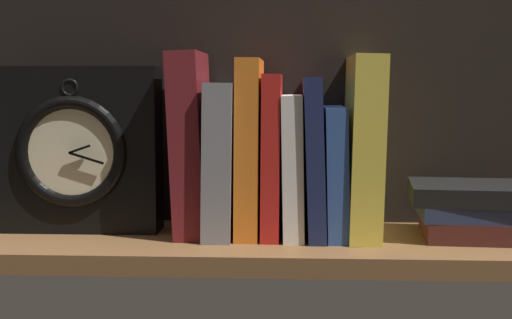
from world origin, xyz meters
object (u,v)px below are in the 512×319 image
object	(u,v)px
book_maroon_dawkins	(191,143)
book_red_requiem	(272,155)
book_white_catcher	(293,165)
book_stack_side	(477,209)
framed_clock	(77,150)
book_navy_bierce	(314,156)
book_yellow_seinlanguage	(363,146)
book_gray_chess	(222,158)
book_orange_pandolfini	(249,147)
book_blue_modern	(335,171)

from	to	relation	value
book_maroon_dawkins	book_red_requiem	xyz separation A→B (cm)	(10.92, 0.00, -1.48)
book_white_catcher	book_stack_side	world-z (taller)	book_white_catcher
book_white_catcher	framed_clock	size ratio (longest dim) A/B	0.83
book_navy_bierce	framed_clock	distance (cm)	32.38
book_maroon_dawkins	book_yellow_seinlanguage	size ratio (longest dim) A/B	1.02
book_navy_bierce	book_gray_chess	bearing A→B (deg)	180.00
book_maroon_dawkins	book_red_requiem	bearing A→B (deg)	0.00
book_gray_chess	book_navy_bierce	world-z (taller)	book_navy_bierce
book_orange_pandolfini	book_yellow_seinlanguage	world-z (taller)	book_yellow_seinlanguage
book_white_catcher	book_yellow_seinlanguage	distance (cm)	9.74
book_maroon_dawkins	book_red_requiem	distance (cm)	11.02
book_orange_pandolfini	book_red_requiem	distance (cm)	3.20
book_gray_chess	book_navy_bierce	distance (cm)	12.39
book_white_catcher	book_maroon_dawkins	bearing A→B (deg)	180.00
book_blue_modern	book_yellow_seinlanguage	distance (cm)	5.03
book_maroon_dawkins	book_stack_side	distance (cm)	39.09
book_navy_bierce	book_stack_side	distance (cm)	22.65
book_red_requiem	book_gray_chess	bearing A→B (deg)	180.00
book_gray_chess	book_red_requiem	world-z (taller)	book_red_requiem
book_red_requiem	book_yellow_seinlanguage	world-z (taller)	book_yellow_seinlanguage
book_orange_pandolfini	book_blue_modern	world-z (taller)	book_orange_pandolfini
book_blue_modern	book_stack_side	world-z (taller)	book_blue_modern
book_blue_modern	book_red_requiem	bearing A→B (deg)	180.00
book_gray_chess	book_white_catcher	world-z (taller)	book_gray_chess
book_white_catcher	book_blue_modern	world-z (taller)	book_white_catcher
book_white_catcher	book_yellow_seinlanguage	size ratio (longest dim) A/B	0.78
book_gray_chess	book_stack_side	xyz separation A→B (cm)	(33.97, -1.36, -6.36)
book_white_catcher	book_navy_bierce	world-z (taller)	book_navy_bierce
book_maroon_dawkins	book_navy_bierce	world-z (taller)	book_maroon_dawkins
book_orange_pandolfini	book_stack_side	size ratio (longest dim) A/B	1.24
book_red_requiem	book_maroon_dawkins	bearing A→B (deg)	180.00
book_white_catcher	book_stack_side	distance (cm)	25.05
book_gray_chess	book_blue_modern	distance (cm)	15.30
book_orange_pandolfini	book_white_catcher	xyz separation A→B (cm)	(5.87, 0.00, -2.38)
book_maroon_dawkins	book_yellow_seinlanguage	world-z (taller)	book_maroon_dawkins
book_gray_chess	book_yellow_seinlanguage	xyz separation A→B (cm)	(18.97, 0.00, 1.77)
book_blue_modern	book_gray_chess	bearing A→B (deg)	180.00
book_white_catcher	book_stack_side	size ratio (longest dim) A/B	0.99
book_red_requiem	framed_clock	bearing A→B (deg)	-179.90
book_red_requiem	book_white_catcher	distance (cm)	3.15
book_orange_pandolfini	book_yellow_seinlanguage	size ratio (longest dim) A/B	0.98
book_maroon_dawkins	book_orange_pandolfini	distance (cm)	7.90
book_white_catcher	book_yellow_seinlanguage	xyz separation A→B (cm)	(9.39, 0.00, 2.58)
book_navy_bierce	book_yellow_seinlanguage	xyz separation A→B (cm)	(6.59, 0.00, 1.43)
book_red_requiem	book_stack_side	size ratio (longest dim) A/B	1.13
book_navy_bierce	book_red_requiem	bearing A→B (deg)	180.00
book_gray_chess	book_stack_side	size ratio (longest dim) A/B	1.07
framed_clock	book_maroon_dawkins	bearing A→B (deg)	0.17
book_navy_bierce	book_stack_side	xyz separation A→B (cm)	(21.59, -1.36, -6.70)
book_orange_pandolfini	framed_clock	bearing A→B (deg)	-179.89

